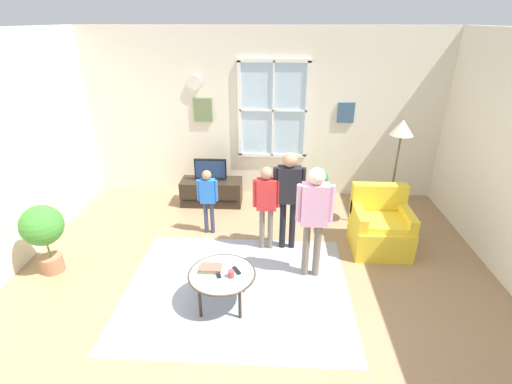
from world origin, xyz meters
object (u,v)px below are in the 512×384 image
(armchair, at_px, (380,227))
(potted_plant_corner, at_px, (43,230))
(book_stack, at_px, (211,268))
(floor_lamp, at_px, (400,139))
(cup, at_px, (231,274))
(potted_plant_by_window, at_px, (318,183))
(remote_near_cup, at_px, (218,274))
(person_blue_shirt, at_px, (208,195))
(remote_near_books, at_px, (237,270))
(person_red_shirt, at_px, (266,199))
(person_pink_shirt, at_px, (314,211))
(coffee_table, at_px, (222,275))
(person_black_shirt, at_px, (289,190))
(television, at_px, (210,169))
(tv_stand, at_px, (212,192))

(armchair, height_order, potted_plant_corner, potted_plant_corner)
(book_stack, height_order, floor_lamp, floor_lamp)
(cup, height_order, potted_plant_by_window, potted_plant_by_window)
(remote_near_cup, distance_m, person_blue_shirt, 1.63)
(floor_lamp, bearing_deg, book_stack, -143.39)
(remote_near_books, distance_m, person_red_shirt, 1.21)
(person_blue_shirt, distance_m, potted_plant_corner, 2.14)
(book_stack, xyz_separation_m, person_pink_shirt, (1.16, 0.55, 0.46))
(coffee_table, distance_m, remote_near_books, 0.17)
(book_stack, bearing_deg, person_blue_shirt, 100.71)
(book_stack, height_order, person_pink_shirt, person_pink_shirt)
(person_blue_shirt, relative_size, floor_lamp, 0.59)
(remote_near_cup, bearing_deg, cup, -12.91)
(armchair, bearing_deg, potted_plant_by_window, 119.13)
(person_black_shirt, distance_m, floor_lamp, 1.78)
(potted_plant_by_window, bearing_deg, television, -177.98)
(remote_near_cup, height_order, person_blue_shirt, person_blue_shirt)
(coffee_table, relative_size, book_stack, 3.15)
(remote_near_books, xyz_separation_m, remote_near_cup, (-0.20, -0.07, 0.00))
(armchair, relative_size, floor_lamp, 0.51)
(television, relative_size, coffee_table, 0.72)
(tv_stand, distance_m, person_blue_shirt, 1.06)
(cup, distance_m, remote_near_books, 0.12)
(person_black_shirt, xyz_separation_m, floor_lamp, (1.56, 0.65, 0.54))
(book_stack, distance_m, potted_plant_by_window, 2.91)
(cup, bearing_deg, person_blue_shirt, 107.97)
(book_stack, height_order, person_blue_shirt, person_blue_shirt)
(book_stack, bearing_deg, cup, -23.83)
(tv_stand, xyz_separation_m, person_blue_shirt, (0.12, -0.97, 0.41))
(armchair, relative_size, coffee_table, 1.16)
(television, xyz_separation_m, person_blue_shirt, (0.12, -0.97, -0.01))
(remote_near_books, bearing_deg, television, 105.59)
(book_stack, relative_size, cup, 2.99)
(person_black_shirt, bearing_deg, tv_stand, 134.30)
(person_black_shirt, bearing_deg, person_blue_shirt, 163.67)
(person_black_shirt, relative_size, floor_lamp, 0.83)
(tv_stand, relative_size, person_pink_shirt, 0.71)
(armchair, distance_m, potted_plant_by_window, 1.51)
(armchair, bearing_deg, remote_near_cup, -148.14)
(armchair, height_order, potted_plant_by_window, armchair)
(person_pink_shirt, bearing_deg, floor_lamp, 44.68)
(cup, bearing_deg, remote_near_cup, 167.09)
(person_black_shirt, bearing_deg, remote_near_books, -116.92)
(television, xyz_separation_m, remote_near_cup, (0.49, -2.54, -0.21))
(tv_stand, xyz_separation_m, armchair, (2.57, -1.25, 0.10))
(coffee_table, distance_m, person_black_shirt, 1.51)
(potted_plant_corner, bearing_deg, person_black_shirt, 13.27)
(book_stack, height_order, cup, cup)
(potted_plant_by_window, xyz_separation_m, floor_lamp, (1.01, -0.72, 1.02))
(potted_plant_by_window, bearing_deg, floor_lamp, -35.51)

